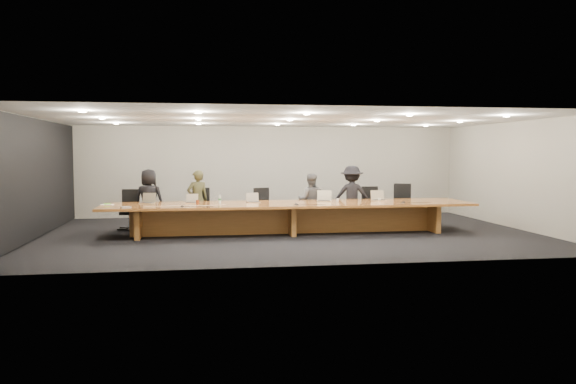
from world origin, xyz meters
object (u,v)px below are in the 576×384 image
amber_mug (198,202)px  person_d (352,196)px  paper_cup_far (379,199)px  laptop_b (191,198)px  mic_center (296,204)px  mic_left (182,206)px  chair_far_right (403,204)px  laptop_c (253,197)px  person_c (311,200)px  laptop_d (324,196)px  chair_far_left (130,209)px  mic_right (404,202)px  chair_mid_right (313,208)px  person_a (149,199)px  laptop_a (147,198)px  av_box (126,207)px  laptop_e (379,195)px  water_bottle (220,199)px  chair_mid_left (265,207)px  conference_table (290,212)px  chair_right (371,206)px  person_b (198,200)px  paper_cup_near (338,200)px  chair_left (201,208)px

amber_mug → person_d: bearing=14.7°
person_d → paper_cup_far: (0.47, -0.96, -0.03)m
laptop_b → mic_center: size_ratio=2.17×
laptop_b → mic_left: bearing=-86.2°
chair_far_right → laptop_c: size_ratio=3.65×
person_c → laptop_d: person_c is taller
chair_far_left → mic_right: 6.96m
chair_mid_right → person_a: (-4.32, 0.05, 0.28)m
laptop_a → av_box: (-0.36, -1.08, -0.12)m
paper_cup_far → laptop_c: bearing=179.0°
person_d → laptop_d: size_ratio=4.50×
chair_far_right → laptop_e: size_ratio=3.31×
chair_far_left → person_d: bearing=2.0°
laptop_a → water_bottle: 1.77m
laptop_b → chair_mid_left: bearing=41.2°
chair_far_right → laptop_e: bearing=-119.8°
conference_table → water_bottle: water_bottle is taller
chair_right → water_bottle: (-4.16, -1.07, 0.31)m
chair_far_right → laptop_d: size_ratio=3.16×
person_a → person_b: (1.24, -0.11, -0.01)m
chair_far_left → laptop_c: bearing=-14.5°
chair_mid_left → chair_far_right: bearing=-20.0°
chair_mid_right → paper_cup_near: size_ratio=12.87×
laptop_d → laptop_e: size_ratio=1.05×
chair_far_right → laptop_b: chair_far_right is taller
conference_table → laptop_d: laptop_d is taller
laptop_b → paper_cup_far: 4.77m
av_box → laptop_d: bearing=-9.1°
laptop_a → mic_right: 6.30m
laptop_c → amber_mug: bearing=179.3°
chair_mid_left → water_bottle: 1.75m
laptop_a → paper_cup_near: size_ratio=4.27×
chair_left → laptop_b: (-0.23, -0.89, 0.33)m
chair_mid_left → chair_mid_right: 1.31m
conference_table → amber_mug: bearing=177.3°
water_bottle → mic_center: (1.78, -0.64, -0.08)m
chair_far_left → chair_far_right: bearing=2.8°
chair_far_left → av_box: bearing=-82.8°
amber_mug → paper_cup_near: amber_mug is taller
person_b → laptop_a: 1.43m
laptop_a → laptop_b: 1.06m
chair_far_right → av_box: bearing=-148.0°
chair_left → person_d: size_ratio=0.66×
chair_far_right → person_a: 6.87m
chair_far_left → water_bottle: 2.55m
laptop_d → amber_mug: 3.19m
chair_mid_left → paper_cup_far: 3.05m
chair_far_right → laptop_c: bearing=-150.2°
laptop_d → paper_cup_near: (0.32, -0.14, -0.10)m
conference_table → chair_mid_left: size_ratio=8.48×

